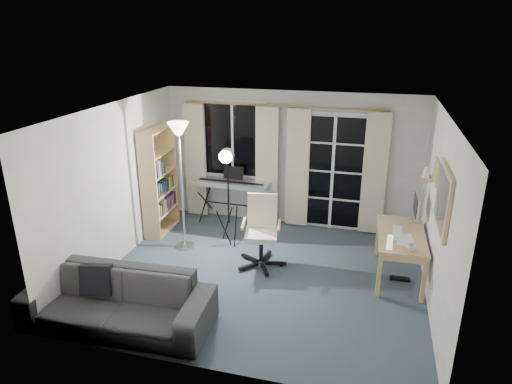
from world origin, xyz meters
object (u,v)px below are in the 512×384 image
(desk, at_px, (401,239))
(monitor, at_px, (416,206))
(studio_light, at_px, (227,167))
(office_chair, at_px, (262,224))
(sofa, at_px, (117,293))
(torchiere_lamp, at_px, (180,149))
(mug, at_px, (411,247))
(bookshelf, at_px, (157,184))
(keyboard_piano, at_px, (232,185))

(desk, distance_m, monitor, 0.60)
(studio_light, relative_size, office_chair, 1.56)
(monitor, bearing_deg, sofa, -146.00)
(torchiere_lamp, relative_size, desk, 1.60)
(monitor, xyz_separation_m, mug, (-0.10, -0.95, -0.20))
(torchiere_lamp, height_order, sofa, torchiere_lamp)
(bookshelf, height_order, studio_light, bookshelf)
(bookshelf, bearing_deg, torchiere_lamp, -36.64)
(studio_light, distance_m, mug, 2.95)
(studio_light, bearing_deg, desk, -11.06)
(monitor, bearing_deg, keyboard_piano, 164.62)
(office_chair, bearing_deg, torchiere_lamp, 163.15)
(office_chair, bearing_deg, sofa, -133.14)
(studio_light, xyz_separation_m, office_chair, (0.66, -0.40, -0.71))
(bookshelf, bearing_deg, office_chair, -19.06)
(monitor, relative_size, mug, 4.40)
(keyboard_piano, height_order, monitor, monitor)
(office_chair, bearing_deg, studio_light, 138.77)
(torchiere_lamp, distance_m, desk, 3.51)
(monitor, bearing_deg, mug, -97.32)
(torchiere_lamp, relative_size, keyboard_piano, 1.52)
(bookshelf, height_order, monitor, bookshelf)
(office_chair, relative_size, sofa, 0.47)
(keyboard_piano, relative_size, office_chair, 1.26)
(studio_light, bearing_deg, office_chair, -35.07)
(monitor, distance_m, mug, 0.98)
(torchiere_lamp, height_order, monitor, torchiere_lamp)
(mug, height_order, sofa, sofa)
(torchiere_lamp, height_order, mug, torchiere_lamp)
(torchiere_lamp, relative_size, studio_light, 1.23)
(studio_light, distance_m, sofa, 2.61)
(office_chair, bearing_deg, mug, -21.69)
(torchiere_lamp, distance_m, keyboard_piano, 1.52)
(bookshelf, distance_m, desk, 4.05)
(keyboard_piano, relative_size, desk, 1.05)
(studio_light, distance_m, office_chair, 1.05)
(bookshelf, relative_size, desk, 1.42)
(office_chair, relative_size, mug, 9.61)
(keyboard_piano, distance_m, mug, 3.44)
(mug, bearing_deg, studio_light, 163.20)
(monitor, bearing_deg, office_chair, -168.30)
(monitor, height_order, mug, monitor)
(mug, bearing_deg, office_chair, 168.35)
(keyboard_piano, xyz_separation_m, sofa, (-0.41, -3.25, -0.30))
(office_chair, xyz_separation_m, monitor, (2.20, 0.52, 0.31))
(torchiere_lamp, distance_m, studio_light, 0.78)
(studio_light, height_order, mug, studio_light)
(sofa, bearing_deg, office_chair, 54.38)
(monitor, bearing_deg, bookshelf, 177.09)
(torchiere_lamp, height_order, office_chair, torchiere_lamp)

